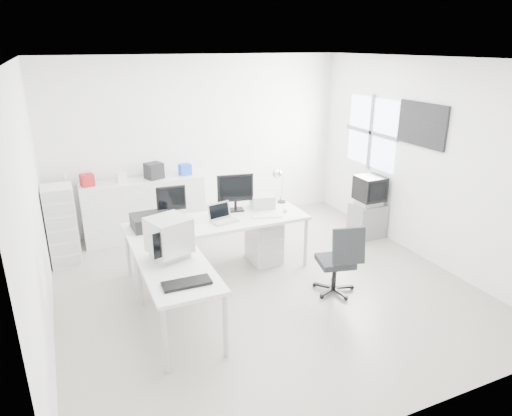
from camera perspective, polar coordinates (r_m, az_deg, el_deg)
name	(u,v)px	position (r m, az deg, el deg)	size (l,w,h in m)	color
floor	(262,285)	(6.01, 0.78, -9.61)	(5.00, 5.00, 0.01)	#B7B0A4
ceiling	(263,59)	(5.23, 0.93, 18.16)	(5.00, 5.00, 0.01)	white
back_wall	(200,142)	(7.73, -7.00, 8.13)	(5.00, 0.02, 2.80)	white
left_wall	(33,211)	(5.00, -26.13, -0.36)	(0.02, 5.00, 2.80)	white
right_wall	(424,161)	(6.85, 20.30, 5.52)	(0.02, 5.00, 2.80)	white
window	(371,133)	(7.68, 14.21, 9.13)	(0.02, 1.20, 1.10)	white
wall_picture	(422,125)	(6.81, 20.04, 9.78)	(0.04, 0.90, 0.60)	black
main_desk	(219,246)	(6.21, -4.68, -4.74)	(2.40, 0.80, 0.75)	silver
side_desk	(178,298)	(5.07, -9.68, -11.07)	(0.70, 1.40, 0.75)	silver
drawer_pedestal	(264,241)	(6.53, 1.01, -4.14)	(0.40, 0.50, 0.60)	silver
inkjet_printer	(152,221)	(5.93, -12.90, -1.60)	(0.49, 0.38, 0.17)	black
lcd_monitor_small	(171,203)	(6.07, -10.53, 0.63)	(0.38, 0.22, 0.48)	black
lcd_monitor_large	(235,193)	(6.31, -2.60, 1.91)	(0.50, 0.20, 0.52)	black
laptop	(224,214)	(5.95, -4.04, -0.78)	(0.33, 0.34, 0.22)	#B7B7BA
white_keyboard	(267,216)	(6.16, 1.39, -1.02)	(0.40, 0.12, 0.02)	silver
white_mouse	(285,210)	(6.32, 3.66, -0.28)	(0.06, 0.06, 0.06)	silver
laser_printer	(262,201)	(6.49, 0.81, 0.86)	(0.32, 0.27, 0.18)	#A9A9A9
desk_lamp	(282,186)	(6.65, 3.27, 2.80)	(0.17, 0.17, 0.51)	silver
crt_monitor	(169,239)	(5.01, -10.81, -3.77)	(0.40, 0.40, 0.45)	#B7B7BA
black_keyboard	(187,283)	(4.54, -8.67, -9.27)	(0.48, 0.19, 0.03)	black
office_chair	(335,258)	(5.74, 9.89, -6.18)	(0.54, 0.54, 0.93)	#272A2C
tv_cabinet	(367,220)	(7.57, 13.71, -1.49)	(0.50, 0.41, 0.54)	slate
crt_tv	(370,191)	(7.41, 14.02, 2.09)	(0.50, 0.48, 0.45)	black
sideboard	(144,208)	(7.50, -13.79, -0.03)	(1.89, 0.47, 0.95)	silver
clutter_box_a	(87,180)	(7.25, -20.36, 3.29)	(0.18, 0.16, 0.18)	maroon
clutter_box_b	(122,177)	(7.30, -16.45, 3.68)	(0.15, 0.12, 0.15)	silver
clutter_box_c	(154,171)	(7.36, -12.64, 4.56)	(0.25, 0.23, 0.25)	black
clutter_box_d	(185,170)	(7.48, -8.86, 4.78)	(0.18, 0.16, 0.18)	blue
clutter_bottle	(65,180)	(7.28, -22.74, 3.19)	(0.07, 0.07, 0.22)	silver
filing_cabinet	(62,226)	(6.91, -23.07, -2.04)	(0.40, 0.47, 1.13)	silver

